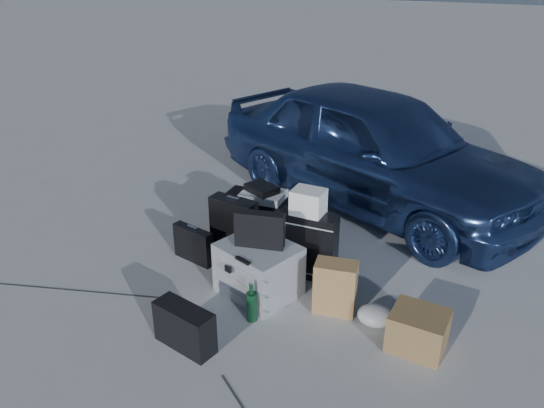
# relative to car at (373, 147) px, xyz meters

# --- Properties ---
(ground) EXTENTS (60.00, 60.00, 0.00)m
(ground) POSITION_rel_car_xyz_m (-0.31, -2.30, -0.63)
(ground) COLOR #AAAAA5
(ground) RESTS_ON ground
(car) EXTENTS (3.97, 2.73, 1.25)m
(car) POSITION_rel_car_xyz_m (0.00, 0.00, 0.00)
(car) COLOR #365391
(car) RESTS_ON ground
(pelican_case) EXTENTS (0.70, 0.63, 0.42)m
(pelican_case) POSITION_rel_car_xyz_m (-0.29, -2.09, -0.42)
(pelican_case) COLOR #9E9FA3
(pelican_case) RESTS_ON ground
(laptop_bag) EXTENTS (0.39, 0.18, 0.29)m
(laptop_bag) POSITION_rel_car_xyz_m (-0.28, -2.09, -0.06)
(laptop_bag) COLOR black
(laptop_bag) RESTS_ON pelican_case
(briefcase) EXTENTS (0.42, 0.17, 0.32)m
(briefcase) POSITION_rel_car_xyz_m (-1.03, -1.92, -0.47)
(briefcase) COLOR black
(briefcase) RESTS_ON ground
(suitcase_left) EXTENTS (0.44, 0.19, 0.56)m
(suitcase_left) POSITION_rel_car_xyz_m (-0.75, -1.68, -0.35)
(suitcase_left) COLOR black
(suitcase_left) RESTS_ON ground
(suitcase_right) EXTENTS (0.49, 0.20, 0.57)m
(suitcase_right) POSITION_rel_car_xyz_m (-0.03, -1.69, -0.34)
(suitcase_right) COLOR black
(suitcase_right) RESTS_ON ground
(white_carton) EXTENTS (0.26, 0.21, 0.21)m
(white_carton) POSITION_rel_car_xyz_m (-0.05, -1.67, 0.05)
(white_carton) COLOR white
(white_carton) RESTS_ON suitcase_right
(duffel_bag) EXTENTS (0.82, 0.38, 0.40)m
(duffel_bag) POSITION_rel_car_xyz_m (-0.66, -1.24, -0.43)
(duffel_bag) COLOR black
(duffel_bag) RESTS_ON ground
(flat_box_white) EXTENTS (0.42, 0.33, 0.07)m
(flat_box_white) POSITION_rel_car_xyz_m (-0.67, -1.26, -0.19)
(flat_box_white) COLOR white
(flat_box_white) RESTS_ON duffel_bag
(flat_box_black) EXTENTS (0.35, 0.31, 0.06)m
(flat_box_black) POSITION_rel_car_xyz_m (-0.69, -1.25, -0.12)
(flat_box_black) COLOR black
(flat_box_black) RESTS_ON flat_box_white
(kraft_bag) EXTENTS (0.34, 0.24, 0.42)m
(kraft_bag) POSITION_rel_car_xyz_m (0.35, -2.06, -0.42)
(kraft_bag) COLOR #B0824D
(kraft_bag) RESTS_ON ground
(cardboard_box) EXTENTS (0.39, 0.34, 0.28)m
(cardboard_box) POSITION_rel_car_xyz_m (1.00, -2.20, -0.49)
(cardboard_box) COLOR olive
(cardboard_box) RESTS_ON ground
(plastic_bag) EXTENTS (0.29, 0.26, 0.15)m
(plastic_bag) POSITION_rel_car_xyz_m (0.67, -2.08, -0.55)
(plastic_bag) COLOR white
(plastic_bag) RESTS_ON ground
(messenger_bag) EXTENTS (0.48, 0.26, 0.32)m
(messenger_bag) POSITION_rel_car_xyz_m (-0.44, -2.90, -0.47)
(messenger_bag) COLOR black
(messenger_bag) RESTS_ON ground
(green_bottle) EXTENTS (0.09, 0.09, 0.32)m
(green_bottle) POSITION_rel_car_xyz_m (-0.16, -2.44, -0.47)
(green_bottle) COLOR black
(green_bottle) RESTS_ON ground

